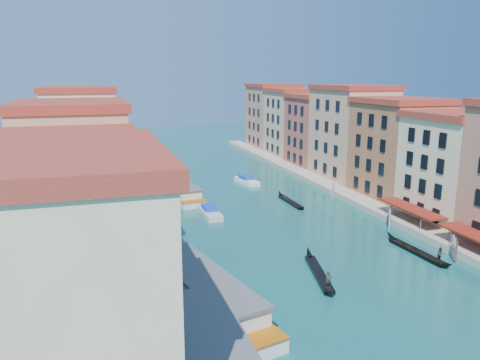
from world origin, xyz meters
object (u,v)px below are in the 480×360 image
(vaporetto_stop, at_px, (210,360))
(gondola_right, at_px, (418,251))
(vaporetto_far, at_px, (179,190))
(vaporetto_near, at_px, (203,291))
(gondola_fore, at_px, (319,272))

(vaporetto_stop, height_order, gondola_right, vaporetto_stop)
(vaporetto_far, relative_size, gondola_right, 1.52)
(vaporetto_stop, height_order, vaporetto_near, vaporetto_stop)
(vaporetto_near, relative_size, gondola_fore, 1.77)
(vaporetto_stop, xyz_separation_m, gondola_right, (32.01, 16.95, -0.94))
(gondola_fore, bearing_deg, vaporetto_near, -155.40)
(vaporetto_near, height_order, gondola_fore, vaporetto_near)
(vaporetto_stop, bearing_deg, vaporetto_far, 82.71)
(vaporetto_near, relative_size, gondola_right, 1.79)
(vaporetto_near, bearing_deg, vaporetto_far, 70.01)
(vaporetto_far, distance_m, gondola_fore, 42.61)
(vaporetto_stop, relative_size, gondola_fore, 1.24)
(vaporetto_stop, distance_m, vaporetto_far, 56.65)
(vaporetto_stop, height_order, gondola_fore, vaporetto_stop)
(gondola_fore, bearing_deg, gondola_right, 21.63)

